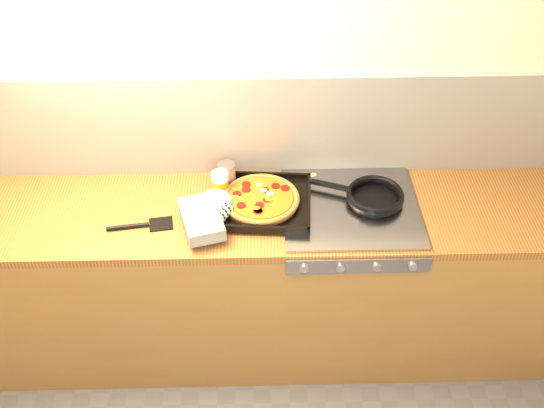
{
  "coord_description": "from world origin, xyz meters",
  "views": [
    {
      "loc": [
        0.05,
        -1.05,
        2.74
      ],
      "look_at": [
        0.1,
        1.08,
        0.95
      ],
      "focal_mm": 42.0,
      "sensor_mm": 36.0,
      "label": 1
    }
  ],
  "objects_px": {
    "frying_pan": "(374,196)",
    "tomato_can": "(227,174)",
    "pizza_on_tray": "(245,204)",
    "juice_glass": "(220,185)"
  },
  "relations": [
    {
      "from": "frying_pan",
      "to": "pizza_on_tray",
      "type": "bearing_deg",
      "value": -175.25
    },
    {
      "from": "frying_pan",
      "to": "tomato_can",
      "type": "height_order",
      "value": "tomato_can"
    },
    {
      "from": "pizza_on_tray",
      "to": "frying_pan",
      "type": "xyz_separation_m",
      "value": [
        0.58,
        0.05,
        -0.01
      ]
    },
    {
      "from": "pizza_on_tray",
      "to": "tomato_can",
      "type": "xyz_separation_m",
      "value": [
        -0.08,
        0.2,
        0.01
      ]
    },
    {
      "from": "pizza_on_tray",
      "to": "juice_glass",
      "type": "distance_m",
      "value": 0.16
    },
    {
      "from": "frying_pan",
      "to": "tomato_can",
      "type": "distance_m",
      "value": 0.68
    },
    {
      "from": "pizza_on_tray",
      "to": "tomato_can",
      "type": "bearing_deg",
      "value": 112.53
    },
    {
      "from": "pizza_on_tray",
      "to": "frying_pan",
      "type": "height_order",
      "value": "pizza_on_tray"
    },
    {
      "from": "juice_glass",
      "to": "pizza_on_tray",
      "type": "bearing_deg",
      "value": -46.17
    },
    {
      "from": "pizza_on_tray",
      "to": "juice_glass",
      "type": "xyz_separation_m",
      "value": [
        -0.11,
        0.11,
        0.02
      ]
    }
  ]
}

